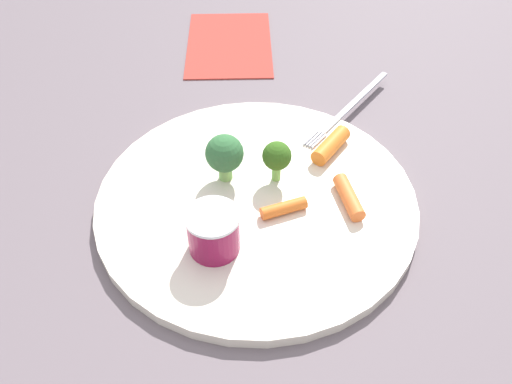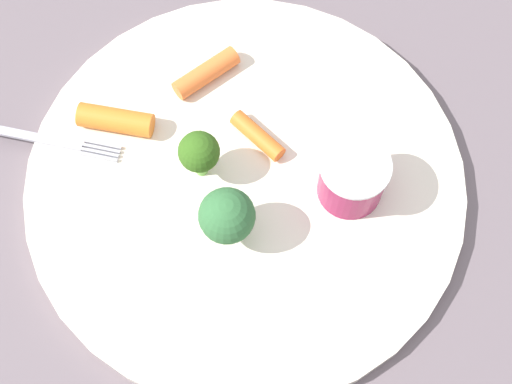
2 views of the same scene
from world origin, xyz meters
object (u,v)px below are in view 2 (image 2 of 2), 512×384
Objects in this scene: carrot_stick_1 at (206,73)px; fork at (6,132)px; carrot_stick_2 at (116,120)px; broccoli_floret_1 at (227,216)px; sauce_cup at (353,178)px; broccoli_floret_0 at (199,153)px; carrot_stick_0 at (258,136)px; plate at (245,184)px.

fork is (0.14, -0.06, -0.01)m from carrot_stick_1.
fork is (0.07, -0.05, -0.01)m from carrot_stick_2.
carrot_stick_1 is (-0.06, -0.11, -0.02)m from broccoli_floret_1.
sauce_cup is at bearing 161.67° from broccoli_floret_1.
broccoli_floret_0 is 0.08m from carrot_stick_1.
carrot_stick_2 is at bearing -56.01° from sauce_cup.
carrot_stick_2 is at bearing -6.84° from carrot_stick_1.
sauce_cup is at bearing 123.99° from carrot_stick_2.
sauce_cup is 1.07× the size of carrot_stick_0.
broccoli_floret_1 is (0.09, -0.03, 0.01)m from sauce_cup.
plate is at bearing 115.89° from carrot_stick_2.
fork is at bearing -51.38° from plate.
carrot_stick_0 is 0.10m from carrot_stick_2.
broccoli_floret_1 is 1.15× the size of carrot_stick_0.
broccoli_floret_0 is 0.05m from carrot_stick_0.
fork is (0.16, -0.19, -0.02)m from sauce_cup.
broccoli_floret_1 is (0.03, 0.02, 0.04)m from plate.
broccoli_floret_1 reaches higher than fork.
carrot_stick_0 is at bearing 139.24° from fork.
carrot_stick_2 is 0.37× the size of fork.
carrot_stick_2 is (0.08, -0.01, 0.00)m from carrot_stick_1.
sauce_cup is 0.93× the size of broccoli_floret_1.
broccoli_floret_0 is 0.05m from broccoli_floret_1.
broccoli_floret_0 is at bearing -106.31° from broccoli_floret_1.
carrot_stick_0 is 0.31× the size of fork.
carrot_stick_1 is 0.15m from fork.
broccoli_floret_0 is 0.15m from fork.
fork reaches higher than plate.
broccoli_floret_0 is at bearing -47.22° from sauce_cup.
sauce_cup is at bearing 132.78° from broccoli_floret_0.
plate is 5.93× the size of carrot_stick_1.
broccoli_floret_1 is at bearing 34.94° from plate.
sauce_cup reaches higher than plate.
broccoli_floret_1 is 0.18m from fork.
plate is 0.08m from sauce_cup.
carrot_stick_0 is (-0.06, -0.04, -0.03)m from broccoli_floret_1.
carrot_stick_0 is at bearing 87.52° from carrot_stick_1.
sauce_cup is (-0.05, 0.05, 0.03)m from plate.
broccoli_floret_0 reaches higher than carrot_stick_2.
broccoli_floret_0 is 0.08m from carrot_stick_2.
carrot_stick_2 is (0.03, -0.07, -0.02)m from broccoli_floret_0.
carrot_stick_1 is 0.08m from carrot_stick_2.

